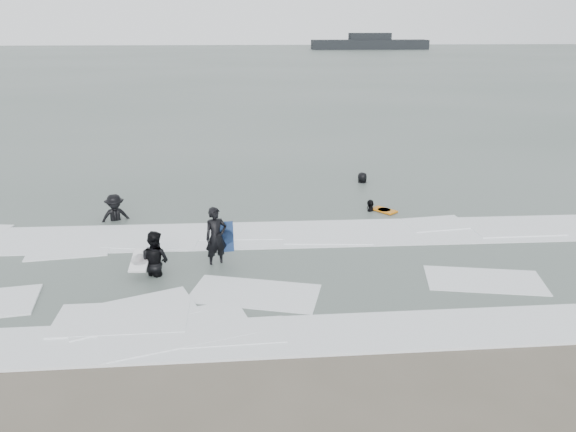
{
  "coord_description": "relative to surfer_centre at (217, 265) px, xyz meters",
  "views": [
    {
      "loc": [
        -1.16,
        -12.27,
        7.18
      ],
      "look_at": [
        0.0,
        5.0,
        1.1
      ],
      "focal_mm": 35.0,
      "sensor_mm": 36.0,
      "label": 1
    }
  ],
  "objects": [
    {
      "name": "surfer_right_near",
      "position": [
        5.78,
        4.8,
        0.0
      ],
      "size": [
        0.78,
        1.04,
        1.64
      ],
      "primitive_type": "imported",
      "rotation": [
        0.0,
        0.0,
        -2.02
      ],
      "color": "black",
      "rests_on": "ground"
    },
    {
      "name": "surfer_centre",
      "position": [
        0.0,
        0.0,
        0.0
      ],
      "size": [
        0.82,
        0.7,
        1.91
      ],
      "primitive_type": "imported",
      "rotation": [
        0.0,
        0.0,
        0.43
      ],
      "color": "black",
      "rests_on": "ground"
    },
    {
      "name": "vessel_horizon",
      "position": [
        31.36,
        129.28,
        1.47
      ],
      "size": [
        29.05,
        5.19,
        3.94
      ],
      "color": "black",
      "rests_on": "ground"
    },
    {
      "name": "surfer_wading",
      "position": [
        -1.78,
        -0.55,
        0.0
      ],
      "size": [
        1.17,
        1.08,
        1.94
      ],
      "primitive_type": "imported",
      "rotation": [
        0.0,
        0.0,
        2.67
      ],
      "color": "black",
      "rests_on": "ground"
    },
    {
      "name": "sea",
      "position": [
        2.28,
        76.33,
        0.06
      ],
      "size": [
        320.0,
        320.0,
        0.0
      ],
      "primitive_type": "plane",
      "color": "#47544C",
      "rests_on": "ground"
    },
    {
      "name": "surfer_breaker",
      "position": [
        -3.99,
        4.2,
        0.0
      ],
      "size": [
        1.41,
        1.09,
        1.93
      ],
      "primitive_type": "imported",
      "rotation": [
        0.0,
        0.0,
        0.34
      ],
      "color": "black",
      "rests_on": "ground"
    },
    {
      "name": "surfer_right_far",
      "position": [
        6.21,
        8.75,
        0.0
      ],
      "size": [
        0.91,
        0.68,
        1.68
      ],
      "primitive_type": "imported",
      "rotation": [
        0.0,
        0.0,
        -2.96
      ],
      "color": "black",
      "rests_on": "ground"
    },
    {
      "name": "ground",
      "position": [
        2.28,
        -3.67,
        0.0
      ],
      "size": [
        320.0,
        320.0,
        0.0
      ],
      "primitive_type": "plane",
      "color": "brown",
      "rests_on": "ground"
    },
    {
      "name": "bodyboards",
      "position": [
        1.47,
        1.38,
        0.5
      ],
      "size": [
        9.24,
        6.29,
        1.25
      ],
      "color": "#10254E",
      "rests_on": "ground"
    },
    {
      "name": "surf_foam",
      "position": [
        2.28,
        0.03,
        0.04
      ],
      "size": [
        30.03,
        9.06,
        0.09
      ],
      "color": "white",
      "rests_on": "ground"
    }
  ]
}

